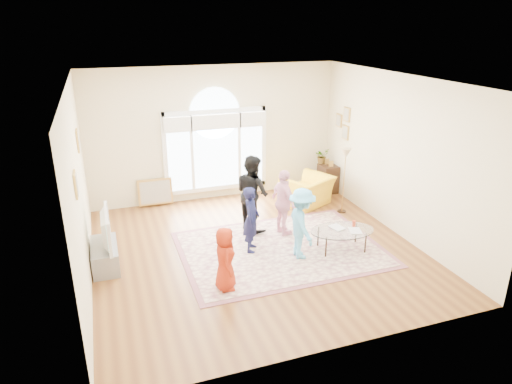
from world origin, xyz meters
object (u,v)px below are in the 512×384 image
object	(u,v)px
area_rug	(281,249)
television	(102,229)
armchair	(307,191)
coffee_table	(342,231)
tv_console	(105,256)

from	to	relation	value
area_rug	television	distance (m)	3.31
television	armchair	size ratio (longest dim) A/B	1.02
coffee_table	tv_console	bearing A→B (deg)	176.54
television	coffee_table	distance (m)	4.38
television	armchair	distance (m)	4.89
area_rug	television	world-z (taller)	television
television	tv_console	bearing A→B (deg)	180.00
area_rug	tv_console	world-z (taller)	tv_console
coffee_table	armchair	distance (m)	2.34
television	coffee_table	bearing A→B (deg)	-10.91
armchair	television	bearing A→B (deg)	-8.67
television	area_rug	bearing A→B (deg)	-7.72
tv_console	television	bearing A→B (deg)	-0.00
television	armchair	bearing A→B (deg)	17.71
area_rug	tv_console	xyz separation A→B (m)	(-3.21, 0.43, 0.20)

